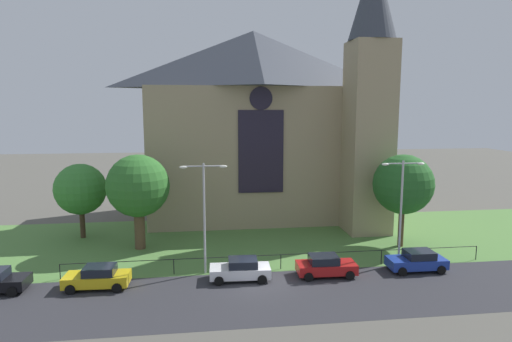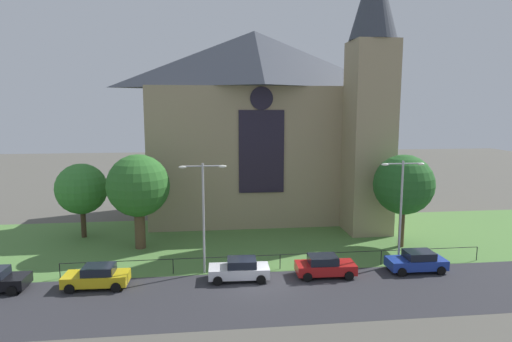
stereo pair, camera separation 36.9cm
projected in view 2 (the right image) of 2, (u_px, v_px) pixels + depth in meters
The scene contains 14 objects.
ground at pixel (245, 240), 39.56m from camera, with size 160.00×160.00×0.00m, color #56544C.
road_asphalt at pixel (262, 296), 27.77m from camera, with size 120.00×8.00×0.01m, color #2D2D33.
grass_verge at pixel (247, 247), 37.60m from camera, with size 120.00×20.00×0.01m, color #517F3D.
church_building at pixel (262, 123), 46.98m from camera, with size 23.20×16.20×26.00m.
iron_railing at pixel (280, 256), 32.28m from camera, with size 31.49×0.07×1.13m.
tree_left_far at pixel (81, 189), 39.74m from camera, with size 4.65×4.65×6.90m.
tree_right_near at pixel (404, 185), 36.87m from camera, with size 5.11×5.11×8.02m.
tree_left_near at pixel (138, 186), 36.47m from camera, with size 5.26×5.26×8.09m.
streetlamp_near at pixel (203, 204), 30.92m from camera, with size 3.37×0.26×8.07m.
streetlamp_far at pixel (401, 199), 32.64m from camera, with size 3.37×0.26×8.02m.
parked_car_yellow at pixel (97, 277), 29.03m from camera, with size 4.26×2.15×1.51m.
parked_car_white at pixel (240, 269), 30.33m from camera, with size 4.27×2.17×1.51m.
parked_car_red at pixel (325, 266), 30.97m from camera, with size 4.25×2.13×1.51m.
parked_car_blue at pixel (417, 261), 31.92m from camera, with size 4.23×2.09×1.51m.
Camera 2 is at (-3.49, -28.08, 11.97)m, focal length 30.48 mm.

